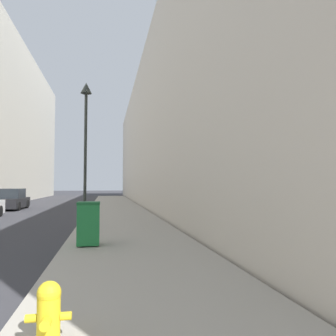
{
  "coord_description": "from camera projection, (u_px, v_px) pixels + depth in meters",
  "views": [
    {
      "loc": [
        4.85,
        -2.91,
        1.88
      ],
      "look_at": [
        8.91,
        18.71,
        2.99
      ],
      "focal_mm": 35.0,
      "sensor_mm": 36.0,
      "label": 1
    }
  ],
  "objects": [
    {
      "name": "sidewalk_right",
      "position": [
        119.0,
        213.0,
        20.58
      ],
      "size": [
        3.96,
        60.0,
        0.14
      ],
      "color": "#9E998E",
      "rests_on": "ground"
    },
    {
      "name": "building_right_stone",
      "position": [
        204.0,
        135.0,
        30.24
      ],
      "size": [
        12.0,
        60.0,
        12.83
      ],
      "color": "beige",
      "rests_on": "ground"
    },
    {
      "name": "lamppost",
      "position": [
        86.0,
        127.0,
        13.74
      ],
      "size": [
        0.46,
        0.46,
        6.05
      ],
      "color": "#2D332D",
      "rests_on": "sidewalk_right"
    },
    {
      "name": "trash_bin",
      "position": [
        88.0,
        223.0,
        9.33
      ],
      "size": [
        0.63,
        0.62,
        1.24
      ],
      "color": "#1E7538",
      "rests_on": "sidewalk_right"
    },
    {
      "name": "parked_sedan_far",
      "position": [
        11.0,
        200.0,
        24.57
      ],
      "size": [
        1.96,
        4.3,
        1.57
      ],
      "color": "black",
      "rests_on": "ground"
    },
    {
      "name": "fire_hydrant",
      "position": [
        49.0,
        310.0,
        3.63
      ],
      "size": [
        0.49,
        0.38,
        0.66
      ],
      "color": "yellow",
      "rests_on": "sidewalk_right"
    }
  ]
}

